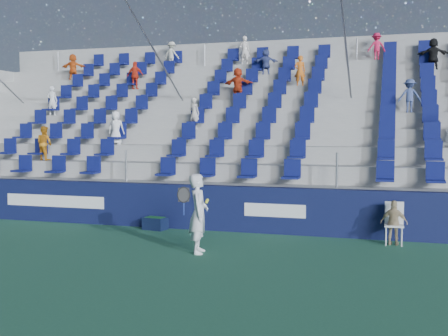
{
  "coord_description": "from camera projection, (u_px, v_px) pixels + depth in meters",
  "views": [
    {
      "loc": [
        4.39,
        -11.04,
        2.71
      ],
      "look_at": [
        0.2,
        2.8,
        1.7
      ],
      "focal_mm": 45.0,
      "sensor_mm": 36.0,
      "label": 1
    }
  ],
  "objects": [
    {
      "name": "ground",
      "position": [
        177.0,
        256.0,
        12.0
      ],
      "size": [
        70.0,
        70.0,
        0.0
      ],
      "primitive_type": "plane",
      "color": "#2D6949",
      "rests_on": "ground"
    },
    {
      "name": "sponsor_wall",
      "position": [
        221.0,
        208.0,
        14.96
      ],
      "size": [
        24.0,
        0.32,
        1.2
      ],
      "color": "#11163E",
      "rests_on": "ground"
    },
    {
      "name": "grandstand",
      "position": [
        263.0,
        145.0,
        19.72
      ],
      "size": [
        24.0,
        8.17,
        6.63
      ],
      "color": "#A5A6A0",
      "rests_on": "ground"
    },
    {
      "name": "tennis_player",
      "position": [
        199.0,
        213.0,
        12.2
      ],
      "size": [
        0.69,
        0.71,
        1.74
      ],
      "color": "silver",
      "rests_on": "ground"
    },
    {
      "name": "line_judge_chair",
      "position": [
        394.0,
        220.0,
        13.21
      ],
      "size": [
        0.45,
        0.46,
        0.99
      ],
      "color": "white",
      "rests_on": "ground"
    },
    {
      "name": "line_judge",
      "position": [
        394.0,
        223.0,
        13.06
      ],
      "size": [
        0.64,
        0.33,
        1.05
      ],
      "primitive_type": "imported",
      "rotation": [
        0.0,
        0.0,
        3.03
      ],
      "color": "tan",
      "rests_on": "ground"
    },
    {
      "name": "ball_bin",
      "position": [
        155.0,
        223.0,
        15.11
      ],
      "size": [
        0.66,
        0.5,
        0.34
      ],
      "color": "#0E1633",
      "rests_on": "ground"
    }
  ]
}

